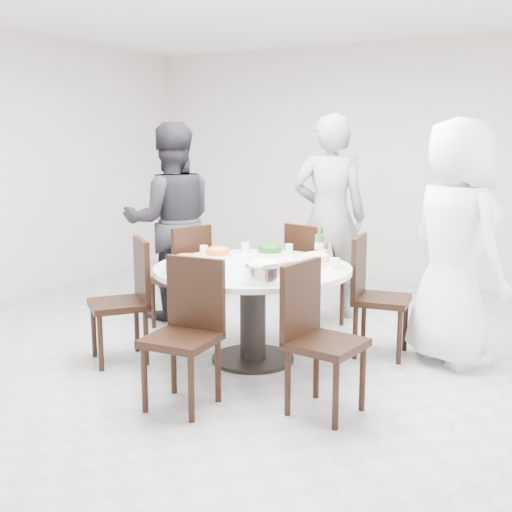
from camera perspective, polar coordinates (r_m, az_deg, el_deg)
The scene contains 22 objects.
floor at distance 5.40m, azimuth -0.63°, elevation -7.97°, with size 6.00×6.00×0.01m, color #B3B3B8.
wall_back at distance 7.88m, azimuth 10.30°, elevation 8.06°, with size 6.00×0.01×2.80m, color silver.
dining_table at distance 4.95m, azimuth -0.28°, elevation -5.17°, with size 1.50×1.50×0.75m, color white.
chair_ne at distance 5.15m, azimuth 11.13°, elevation -3.59°, with size 0.42×0.42×0.95m, color black.
chair_n at distance 5.88m, azimuth 5.38°, elevation -1.69°, with size 0.42×0.42×0.95m, color black.
chair_nw at distance 5.81m, azimuth -6.84°, elevation -1.87°, with size 0.42×0.42×0.95m, color black.
chair_sw at distance 5.03m, azimuth -12.16°, elevation -3.96°, with size 0.42×0.42×0.95m, color black.
chair_s at distance 4.11m, azimuth -6.68°, elevation -7.07°, with size 0.42×0.42×0.95m, color black.
chair_se at distance 4.02m, azimuth 6.26°, elevation -7.47°, with size 0.42×0.42×0.95m, color black.
diner_right at distance 5.04m, azimuth 17.28°, elevation 1.12°, with size 0.91×0.59×1.86m, color white.
diner_middle at distance 6.14m, azimuth 6.53°, elevation 3.45°, with size 0.70×0.46×1.93m, color black.
diner_left at distance 6.14m, azimuth -7.59°, elevation 3.04°, with size 0.90×0.70×1.85m, color black.
dish_greens at distance 5.32m, azimuth 1.23°, elevation 0.45°, with size 0.26×0.26×0.07m, color white.
dish_pale at distance 4.95m, azimuth 5.33°, elevation -0.31°, with size 0.27×0.27×0.07m, color white.
dish_orange at distance 5.21m, azimuth -3.40°, elevation 0.21°, with size 0.25×0.25×0.07m, color white.
dish_redbrown at distance 4.50m, azimuth 3.30°, elevation -1.37°, with size 0.29×0.29×0.07m, color white.
dish_tofu at distance 4.89m, azimuth -6.23°, elevation -0.50°, with size 0.25×0.25×0.06m, color white.
rice_bowl at distance 4.32m, azimuth 0.72°, elevation -1.57°, with size 0.26×0.26×0.11m, color silver.
soup_bowl at distance 4.65m, azimuth -6.47°, elevation -0.97°, with size 0.26×0.26×0.08m, color white.
beverage_bottle at distance 5.15m, azimuth 5.66°, elevation 1.12°, with size 0.07×0.07×0.25m, color #286629.
tea_cups at distance 5.37m, azimuth 2.49°, elevation 0.62°, with size 0.07×0.07×0.08m, color white.
chopsticks at distance 5.42m, azimuth 2.73°, elevation 0.34°, with size 0.24×0.04×0.01m, color tan, non-canonical shape.
Camera 1 is at (2.53, -4.45, 1.71)m, focal length 45.00 mm.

